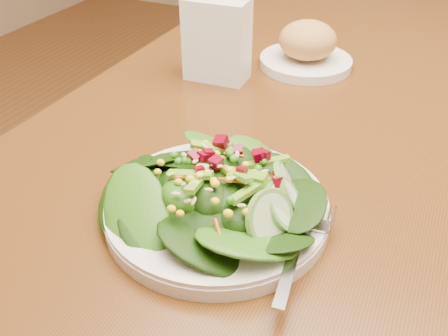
# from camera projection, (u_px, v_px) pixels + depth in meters

# --- Properties ---
(dining_table) EXTENTS (0.90, 1.40, 0.75)m
(dining_table) POSITION_uv_depth(u_px,v_px,m) (340.00, 153.00, 0.90)
(dining_table) COLOR #53300D
(dining_table) RESTS_ON ground_plane
(chair_far) EXTENTS (0.47, 0.47, 0.80)m
(chair_far) POSITION_uv_depth(u_px,v_px,m) (443.00, 66.00, 1.78)
(chair_far) COLOR black
(chair_far) RESTS_ON ground_plane
(salad_plate) EXTENTS (0.27, 0.27, 0.08)m
(salad_plate) POSITION_uv_depth(u_px,v_px,m) (224.00, 199.00, 0.58)
(salad_plate) COLOR white
(salad_plate) RESTS_ON dining_table
(bread_plate) EXTENTS (0.18, 0.18, 0.09)m
(bread_plate) POSITION_uv_depth(u_px,v_px,m) (307.00, 49.00, 0.95)
(bread_plate) COLOR white
(bread_plate) RESTS_ON dining_table
(napkin_holder) EXTENTS (0.11, 0.07, 0.14)m
(napkin_holder) POSITION_uv_depth(u_px,v_px,m) (217.00, 38.00, 0.88)
(napkin_holder) COLOR white
(napkin_holder) RESTS_ON dining_table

